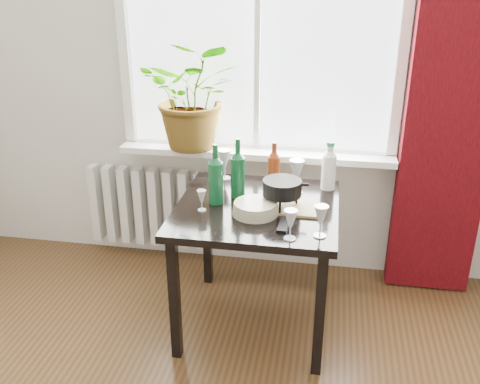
% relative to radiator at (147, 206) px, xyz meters
% --- Properties ---
extents(window, '(1.72, 0.08, 1.62)m').
position_rel_radiator_xyz_m(window, '(0.75, 0.04, 1.22)').
color(window, white).
rests_on(window, ground).
extents(windowsill, '(1.72, 0.20, 0.04)m').
position_rel_radiator_xyz_m(windowsill, '(0.75, -0.03, 0.44)').
color(windowsill, white).
rests_on(windowsill, ground).
extents(curtain, '(0.50, 0.12, 2.56)m').
position_rel_radiator_xyz_m(curtain, '(1.87, -0.06, 0.92)').
color(curtain, '#380509').
rests_on(curtain, ground).
extents(radiator, '(0.80, 0.10, 0.55)m').
position_rel_radiator_xyz_m(radiator, '(0.00, 0.00, 0.00)').
color(radiator, silver).
rests_on(radiator, ground).
extents(table, '(0.85, 0.85, 0.74)m').
position_rel_radiator_xyz_m(table, '(0.85, -0.63, 0.27)').
color(table, black).
rests_on(table, ground).
extents(potted_plant, '(0.62, 0.54, 0.67)m').
position_rel_radiator_xyz_m(potted_plant, '(0.38, -0.05, 0.80)').
color(potted_plant, '#1D6F20').
rests_on(potted_plant, windowsill).
extents(wine_bottle_left, '(0.09, 0.09, 0.33)m').
position_rel_radiator_xyz_m(wine_bottle_left, '(0.63, -0.63, 0.53)').
color(wine_bottle_left, '#0D4723').
rests_on(wine_bottle_left, table).
extents(wine_bottle_right, '(0.10, 0.10, 0.34)m').
position_rel_radiator_xyz_m(wine_bottle_right, '(0.73, -0.53, 0.53)').
color(wine_bottle_right, '#0C411F').
rests_on(wine_bottle_right, table).
extents(bottle_amber, '(0.09, 0.09, 0.28)m').
position_rel_radiator_xyz_m(bottle_amber, '(0.91, -0.39, 0.50)').
color(bottle_amber, maroon).
rests_on(bottle_amber, table).
extents(cleaning_bottle, '(0.08, 0.08, 0.28)m').
position_rel_radiator_xyz_m(cleaning_bottle, '(1.21, -0.33, 0.50)').
color(cleaning_bottle, white).
rests_on(cleaning_bottle, table).
extents(wineglass_front_right, '(0.08, 0.08, 0.15)m').
position_rel_radiator_xyz_m(wineglass_front_right, '(1.05, -0.97, 0.44)').
color(wineglass_front_right, silver).
rests_on(wineglass_front_right, table).
extents(wineglass_far_right, '(0.09, 0.09, 0.16)m').
position_rel_radiator_xyz_m(wineglass_far_right, '(1.19, -0.92, 0.44)').
color(wineglass_far_right, silver).
rests_on(wineglass_far_right, table).
extents(wineglass_back_center, '(0.11, 0.11, 0.20)m').
position_rel_radiator_xyz_m(wineglass_back_center, '(1.04, -0.42, 0.46)').
color(wineglass_back_center, silver).
rests_on(wineglass_back_center, table).
extents(wineglass_back_left, '(0.10, 0.10, 0.18)m').
position_rel_radiator_xyz_m(wineglass_back_left, '(0.60, -0.28, 0.45)').
color(wineglass_back_left, silver).
rests_on(wineglass_back_left, table).
extents(wineglass_front_left, '(0.06, 0.06, 0.12)m').
position_rel_radiator_xyz_m(wineglass_front_left, '(0.58, -0.74, 0.42)').
color(wineglass_front_left, silver).
rests_on(wineglass_front_left, table).
extents(plate_stack, '(0.30, 0.30, 0.06)m').
position_rel_radiator_xyz_m(plate_stack, '(0.86, -0.73, 0.39)').
color(plate_stack, '#BBB49B').
rests_on(plate_stack, table).
extents(fondue_pot, '(0.26, 0.23, 0.16)m').
position_rel_radiator_xyz_m(fondue_pot, '(0.98, -0.64, 0.44)').
color(fondue_pot, black).
rests_on(fondue_pot, table).
extents(tv_remote, '(0.05, 0.16, 0.02)m').
position_rel_radiator_xyz_m(tv_remote, '(1.01, -0.85, 0.37)').
color(tv_remote, black).
rests_on(tv_remote, table).
extents(cutting_board, '(0.25, 0.17, 0.01)m').
position_rel_radiator_xyz_m(cutting_board, '(1.08, -0.66, 0.37)').
color(cutting_board, olive).
rests_on(cutting_board, table).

